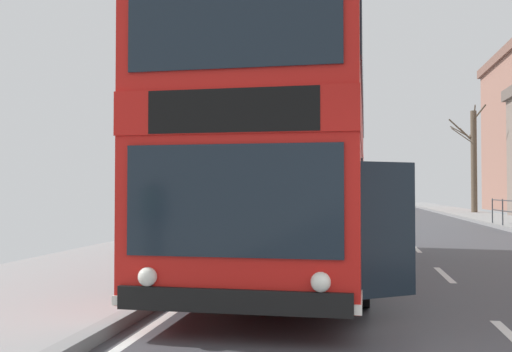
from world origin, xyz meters
TOP-DOWN VIEW (x-y plane):
  - double_decker_bus_main at (-2.75, 7.37)m, footprint 3.25×10.98m
  - bare_tree_far_00 at (6.34, 36.34)m, footprint 2.30×2.75m

SIDE VIEW (x-z plane):
  - double_decker_bus_main at x=-2.75m, z-range 0.10..4.42m
  - bare_tree_far_00 at x=6.34m, z-range 0.17..7.33m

